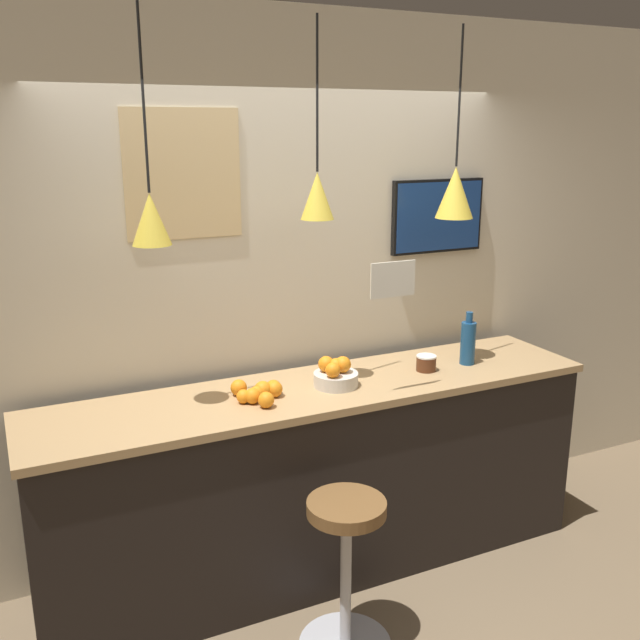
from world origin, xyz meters
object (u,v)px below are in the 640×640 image
Objects in this scene: fruit_bowl at (335,374)px; mounted_tv at (438,216)px; juice_bottle at (468,342)px; spread_jar at (426,363)px; bar_stool at (346,555)px.

fruit_bowl is 0.38× the size of mounted_tv.
juice_bottle is 2.74× the size of spread_jar.
juice_bottle is at bearing 0.00° from spread_jar.
bar_stool is 1.15m from spread_jar.
spread_jar is (0.55, 0.00, -0.02)m from fruit_bowl.
mounted_tv reaches higher than fruit_bowl.
fruit_bowl is 0.82m from juice_bottle.
bar_stool is 6.83× the size of spread_jar.
fruit_bowl is at bearing -179.92° from spread_jar.
juice_bottle is 0.50× the size of mounted_tv.
fruit_bowl is at bearing -154.95° from mounted_tv.
bar_stool is at bearing -143.16° from spread_jar.
bar_stool is 2.49× the size of juice_bottle.
mounted_tv is (0.31, 0.40, 0.73)m from spread_jar.
mounted_tv is at bearing 52.11° from spread_jar.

